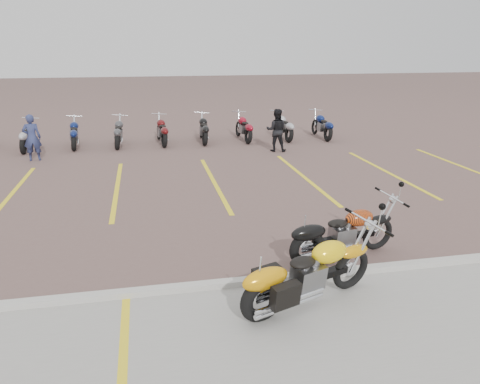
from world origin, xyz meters
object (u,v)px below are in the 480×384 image
Objects in this scene: yellow_cruiser at (305,275)px; person_a at (32,138)px; flame_cruiser at (340,235)px; person_b at (276,130)px.

person_a is at bearing 98.84° from yellow_cruiser.
person_a reaches higher than flame_cruiser.
person_a is 1.01× the size of person_b.
flame_cruiser is 1.41× the size of person_a.
yellow_cruiser is 10.65m from person_b.
flame_cruiser is 1.43× the size of person_b.
yellow_cruiser is at bearing 95.56° from person_b.
flame_cruiser is at bearing 122.40° from person_a.
person_b reaches higher than flame_cruiser.
yellow_cruiser is 1.48× the size of person_a.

